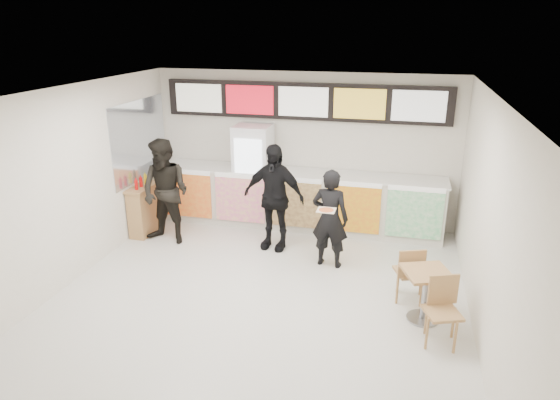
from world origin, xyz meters
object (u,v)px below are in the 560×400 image
(drinks_fridge, at_px, (253,175))
(cafe_table, at_px, (426,286))
(customer_mid, at_px, (274,197))
(condiment_ledge, at_px, (145,209))
(customer_left, at_px, (166,192))
(service_counter, at_px, (299,200))
(customer_main, at_px, (330,219))

(drinks_fridge, xyz_separation_m, cafe_table, (3.28, -2.86, -0.49))
(customer_mid, bearing_deg, condiment_ledge, -173.44)
(customer_left, relative_size, customer_mid, 1.01)
(customer_mid, distance_m, condiment_ledge, 2.62)
(service_counter, height_order, drinks_fridge, drinks_fridge)
(customer_main, bearing_deg, drinks_fridge, -33.82)
(customer_left, bearing_deg, cafe_table, -9.21)
(customer_main, relative_size, customer_left, 0.86)
(customer_left, xyz_separation_m, cafe_table, (4.55, -1.55, -0.46))
(customer_mid, distance_m, cafe_table, 3.18)
(customer_left, height_order, customer_mid, customer_left)
(drinks_fridge, distance_m, customer_left, 1.82)
(customer_main, bearing_deg, condiment_ledge, -1.12)
(service_counter, xyz_separation_m, customer_mid, (-0.24, -1.04, 0.39))
(service_counter, height_order, customer_main, customer_main)
(service_counter, distance_m, customer_mid, 1.14)
(customer_mid, height_order, cafe_table, customer_mid)
(service_counter, xyz_separation_m, cafe_table, (2.35, -2.84, -0.06))
(service_counter, relative_size, drinks_fridge, 2.78)
(drinks_fridge, bearing_deg, condiment_ledge, -151.85)
(drinks_fridge, xyz_separation_m, customer_left, (-1.26, -1.30, -0.03))
(cafe_table, height_order, condiment_ledge, condiment_ledge)
(customer_main, relative_size, customer_mid, 0.87)
(cafe_table, bearing_deg, customer_left, 140.27)
(cafe_table, relative_size, condiment_ledge, 1.37)
(condiment_ledge, bearing_deg, service_counter, 19.38)
(service_counter, xyz_separation_m, customer_main, (0.84, -1.51, 0.26))
(cafe_table, bearing_deg, customer_mid, 124.40)
(customer_left, height_order, condiment_ledge, customer_left)
(service_counter, xyz_separation_m, condiment_ledge, (-2.82, -0.99, -0.09))
(customer_main, bearing_deg, cafe_table, 145.61)
(service_counter, distance_m, customer_main, 1.75)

